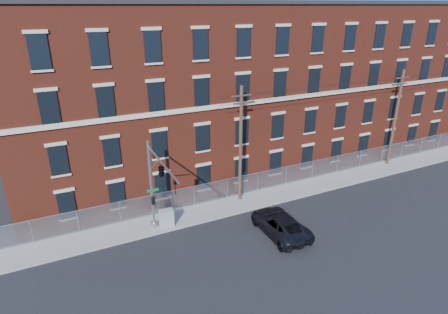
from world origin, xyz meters
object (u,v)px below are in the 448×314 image
object	(u,v)px
pickup_truck	(280,224)
utility_pole_near	(241,143)
traffic_signal_mast	(159,176)
utility_cabinet	(166,218)

from	to	relation	value
pickup_truck	utility_pole_near	bearing A→B (deg)	-86.70
traffic_signal_mast	utility_cabinet	world-z (taller)	traffic_signal_mast
pickup_truck	utility_cabinet	xyz separation A→B (m)	(-7.41, 4.44, 0.04)
utility_pole_near	pickup_truck	bearing A→B (deg)	-87.23
traffic_signal_mast	pickup_truck	bearing A→B (deg)	-16.29
traffic_signal_mast	pickup_truck	distance (m)	9.78
traffic_signal_mast	utility_cabinet	distance (m)	5.07
traffic_signal_mast	utility_pole_near	size ratio (longest dim) A/B	0.70
utility_pole_near	utility_cabinet	distance (m)	8.55
pickup_truck	traffic_signal_mast	bearing A→B (deg)	-15.76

